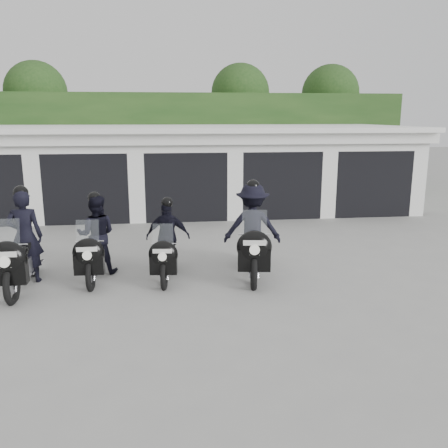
{
  "coord_description": "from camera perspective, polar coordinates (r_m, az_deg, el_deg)",
  "views": [
    {
      "loc": [
        -0.57,
        -9.43,
        3.31
      ],
      "look_at": [
        0.6,
        0.42,
        1.05
      ],
      "focal_mm": 38.0,
      "sensor_mm": 36.0,
      "label": 1
    }
  ],
  "objects": [
    {
      "name": "police_bike_a",
      "position": [
        10.06,
        -23.22,
        -2.61
      ],
      "size": [
        0.72,
        2.35,
        2.05
      ],
      "rotation": [
        0.0,
        0.0,
        0.02
      ],
      "color": "black",
      "rests_on": "ground"
    },
    {
      "name": "police_bike_d",
      "position": [
        10.13,
        3.46,
        -1.08
      ],
      "size": [
        1.32,
        2.36,
        2.06
      ],
      "rotation": [
        0.0,
        0.0,
        -0.14
      ],
      "color": "black",
      "rests_on": "ground"
    },
    {
      "name": "police_bike_b",
      "position": [
        10.29,
        -15.22,
        -1.91
      ],
      "size": [
        0.83,
        2.1,
        1.83
      ],
      "rotation": [
        0.0,
        0.0,
        -0.0
      ],
      "color": "black",
      "rests_on": "ground"
    },
    {
      "name": "background_vegetation",
      "position": [
        22.37,
        -4.44,
        11.43
      ],
      "size": [
        20.0,
        3.9,
        5.8
      ],
      "color": "#1D3D16",
      "rests_on": "ground"
    },
    {
      "name": "garage_block",
      "position": [
        17.6,
        -4.91,
        6.65
      ],
      "size": [
        16.4,
        6.8,
        2.96
      ],
      "color": "white",
      "rests_on": "ground"
    },
    {
      "name": "police_bike_c",
      "position": [
        10.03,
        -6.83,
        -2.19
      ],
      "size": [
        0.98,
        1.97,
        1.71
      ],
      "rotation": [
        0.0,
        0.0,
        -0.1
      ],
      "color": "black",
      "rests_on": "ground"
    },
    {
      "name": "ground",
      "position": [
        10.01,
        -3.14,
        -6.5
      ],
      "size": [
        80.0,
        80.0,
        0.0
      ],
      "primitive_type": "plane",
      "color": "gray",
      "rests_on": "ground"
    }
  ]
}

